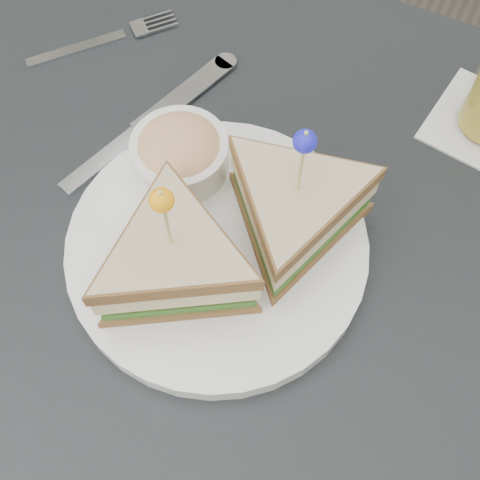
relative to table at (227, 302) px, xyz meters
name	(u,v)px	position (x,y,z in m)	size (l,w,h in m)	color
ground_plane	(233,427)	(0.00, 0.00, -0.67)	(3.50, 3.50, 0.00)	#3F3833
table	(227,302)	(0.00, 0.00, 0.00)	(0.80, 0.80, 0.75)	black
plate_meal	(225,229)	(-0.01, 0.02, 0.12)	(0.30, 0.29, 0.16)	white
cutlery_fork	(110,38)	(-0.24, 0.20, 0.08)	(0.13, 0.14, 0.01)	silver
cutlery_knife	(146,125)	(-0.15, 0.11, 0.08)	(0.09, 0.23, 0.01)	white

